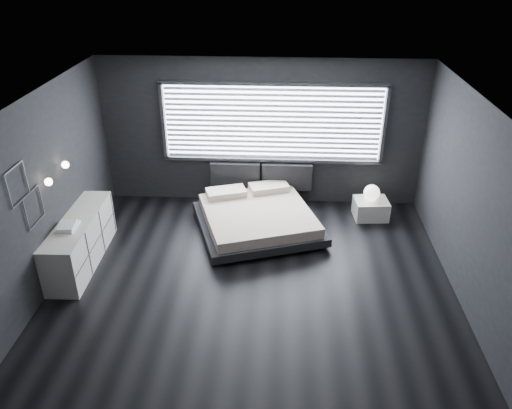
{
  "coord_description": "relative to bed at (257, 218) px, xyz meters",
  "views": [
    {
      "loc": [
        0.4,
        -6.1,
        4.63
      ],
      "look_at": [
        0.0,
        0.85,
        0.9
      ],
      "focal_mm": 35.0,
      "sensor_mm": 36.0,
      "label": 1
    }
  ],
  "objects": [
    {
      "name": "room",
      "position": [
        0.02,
        -1.59,
        1.16
      ],
      "size": [
        6.04,
        6.0,
        2.8
      ],
      "color": "black",
      "rests_on": "ground"
    },
    {
      "name": "book_stack",
      "position": [
        -2.78,
        -1.43,
        0.57
      ],
      "size": [
        0.29,
        0.38,
        0.08
      ],
      "color": "silver",
      "rests_on": "dresser"
    },
    {
      "name": "sconce_near",
      "position": [
        -2.86,
        -1.54,
        1.36
      ],
      "size": [
        0.18,
        0.11,
        0.11
      ],
      "color": "silver",
      "rests_on": "ground"
    },
    {
      "name": "headboard",
      "position": [
        0.01,
        1.05,
        0.33
      ],
      "size": [
        1.96,
        0.16,
        0.52
      ],
      "color": "black",
      "rests_on": "ground"
    },
    {
      "name": "orb_lamp",
      "position": [
        2.07,
        0.6,
        0.26
      ],
      "size": [
        0.29,
        0.29,
        0.29
      ],
      "primitive_type": "sphere",
      "color": "white",
      "rests_on": "nightstand"
    },
    {
      "name": "wall_art_upper",
      "position": [
        -2.96,
        -2.14,
        1.61
      ],
      "size": [
        0.01,
        0.48,
        0.48
      ],
      "color": "#47474C",
      "rests_on": "ground"
    },
    {
      "name": "bed",
      "position": [
        0.0,
        0.0,
        0.0
      ],
      "size": [
        2.53,
        2.47,
        0.52
      ],
      "color": "black",
      "rests_on": "ground"
    },
    {
      "name": "nightstand",
      "position": [
        2.08,
        0.57,
        -0.07
      ],
      "size": [
        0.65,
        0.55,
        0.35
      ],
      "primitive_type": "cube",
      "rotation": [
        0.0,
        0.0,
        0.09
      ],
      "color": "silver",
      "rests_on": "ground"
    },
    {
      "name": "dresser",
      "position": [
        -2.76,
        -1.16,
        0.15
      ],
      "size": [
        0.6,
        1.97,
        0.78
      ],
      "color": "silver",
      "rests_on": "ground"
    },
    {
      "name": "sconce_far",
      "position": [
        -2.86,
        -0.94,
        1.36
      ],
      "size": [
        0.18,
        0.11,
        0.11
      ],
      "color": "silver",
      "rests_on": "ground"
    },
    {
      "name": "window",
      "position": [
        0.22,
        1.11,
        1.37
      ],
      "size": [
        4.14,
        0.09,
        1.52
      ],
      "color": "white",
      "rests_on": "ground"
    },
    {
      "name": "wall_art_lower",
      "position": [
        -2.96,
        -1.89,
        1.14
      ],
      "size": [
        0.01,
        0.48,
        0.48
      ],
      "color": "#47474C",
      "rests_on": "ground"
    }
  ]
}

